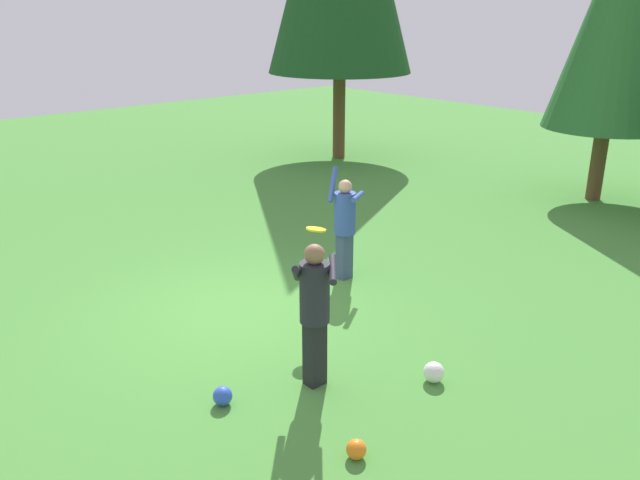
# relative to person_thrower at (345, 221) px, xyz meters

# --- Properties ---
(ground_plane) EXTENTS (40.00, 40.00, 0.00)m
(ground_plane) POSITION_rel_person_thrower_xyz_m (-0.12, -2.00, -0.98)
(ground_plane) COLOR #478C38
(person_thrower) EXTENTS (0.66, 0.66, 1.81)m
(person_thrower) POSITION_rel_person_thrower_xyz_m (0.00, 0.00, 0.00)
(person_thrower) COLOR #38476B
(person_thrower) RESTS_ON ground_plane
(person_catcher) EXTENTS (0.75, 0.74, 1.74)m
(person_catcher) POSITION_rel_person_thrower_xyz_m (2.03, -2.40, 0.06)
(person_catcher) COLOR black
(person_catcher) RESTS_ON ground_plane
(frisbee) EXTENTS (0.30, 0.30, 0.07)m
(frisbee) POSITION_rel_person_thrower_xyz_m (0.84, -1.34, 0.38)
(frisbee) COLOR yellow
(ball_blue) EXTENTS (0.22, 0.22, 0.22)m
(ball_blue) POSITION_rel_person_thrower_xyz_m (1.67, -3.44, -0.87)
(ball_blue) COLOR blue
(ball_blue) RESTS_ON ground_plane
(ball_orange) EXTENTS (0.20, 0.20, 0.20)m
(ball_orange) POSITION_rel_person_thrower_xyz_m (3.29, -2.96, -0.87)
(ball_orange) COLOR orange
(ball_orange) RESTS_ON ground_plane
(ball_white) EXTENTS (0.25, 0.25, 0.25)m
(ball_white) POSITION_rel_person_thrower_xyz_m (2.92, -1.33, -0.85)
(ball_white) COLOR white
(ball_white) RESTS_ON ground_plane
(tree_center) EXTENTS (2.68, 2.68, 6.39)m
(tree_center) POSITION_rel_person_thrower_xyz_m (0.50, 7.39, 3.02)
(tree_center) COLOR brown
(tree_center) RESTS_ON ground_plane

